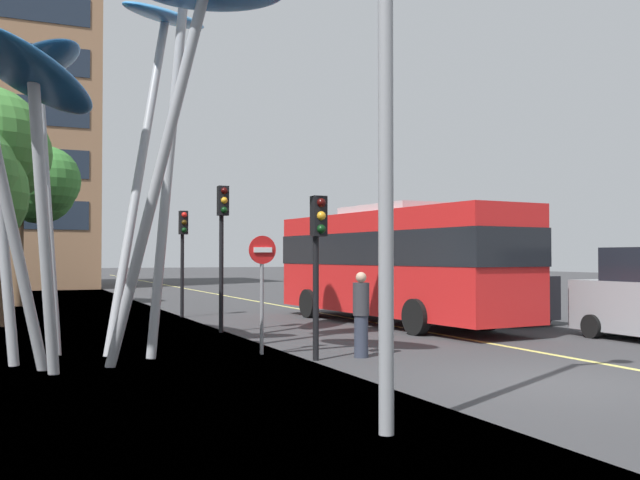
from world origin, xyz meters
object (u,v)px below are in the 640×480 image
(traffic_light_island_mid, at_px, (183,240))
(no_entry_sign, at_px, (262,275))
(traffic_light_kerb_far, at_px, (222,227))
(traffic_light_kerb_near, at_px, (318,241))
(red_bus, at_px, (392,259))
(leaf_sculpture, at_px, (72,31))
(pedestrian, at_px, (361,314))
(car_parked_far, at_px, (496,289))

(traffic_light_island_mid, bearing_deg, no_entry_sign, -93.20)
(traffic_light_kerb_far, bearing_deg, traffic_light_kerb_near, -87.01)
(red_bus, relative_size, leaf_sculpture, 1.15)
(red_bus, distance_m, traffic_light_island_mid, 7.32)
(traffic_light_kerb_near, bearing_deg, leaf_sculpture, 158.65)
(traffic_light_island_mid, height_order, pedestrian, traffic_light_island_mid)
(red_bus, xyz_separation_m, no_entry_sign, (-5.86, -4.71, -0.31))
(car_parked_far, distance_m, pedestrian, 9.18)
(traffic_light_kerb_near, xyz_separation_m, pedestrian, (1.02, 0.11, -1.50))
(traffic_light_kerb_far, xyz_separation_m, pedestrian, (1.32, -5.64, -1.99))
(traffic_light_island_mid, xyz_separation_m, no_entry_sign, (-0.54, -9.71, -0.95))
(traffic_light_island_mid, relative_size, no_entry_sign, 1.44)
(traffic_light_kerb_far, relative_size, traffic_light_island_mid, 1.10)
(leaf_sculpture, height_order, traffic_light_island_mid, leaf_sculpture)
(traffic_light_island_mid, height_order, no_entry_sign, traffic_light_island_mid)
(leaf_sculpture, bearing_deg, pedestrian, -16.66)
(car_parked_far, bearing_deg, no_entry_sign, -156.35)
(traffic_light_kerb_near, bearing_deg, car_parked_far, 32.36)
(pedestrian, bearing_deg, car_parked_far, 35.18)
(traffic_light_island_mid, distance_m, no_entry_sign, 9.77)
(traffic_light_kerb_near, relative_size, car_parked_far, 0.84)
(traffic_light_kerb_far, relative_size, car_parked_far, 1.03)
(traffic_light_kerb_far, height_order, pedestrian, traffic_light_kerb_far)
(traffic_light_kerb_near, xyz_separation_m, no_entry_sign, (-0.69, 1.37, -0.70))
(red_bus, bearing_deg, no_entry_sign, -141.20)
(traffic_light_kerb_near, relative_size, pedestrian, 1.87)
(car_parked_far, bearing_deg, traffic_light_kerb_near, -147.64)
(car_parked_far, bearing_deg, traffic_light_kerb_far, 177.75)
(car_parked_far, bearing_deg, pedestrian, -144.82)
(leaf_sculpture, xyz_separation_m, no_entry_sign, (3.83, -0.40, -4.84))
(traffic_light_island_mid, bearing_deg, leaf_sculpture, -115.14)
(no_entry_sign, bearing_deg, traffic_light_island_mid, 86.80)
(red_bus, xyz_separation_m, traffic_light_kerb_far, (-5.47, -0.33, 0.88))
(leaf_sculpture, bearing_deg, no_entry_sign, -5.96)
(leaf_sculpture, bearing_deg, traffic_light_kerb_near, -21.35)
(car_parked_far, relative_size, no_entry_sign, 1.54)
(traffic_light_kerb_far, xyz_separation_m, car_parked_far, (8.82, -0.35, -1.83))
(no_entry_sign, bearing_deg, pedestrian, -36.36)
(red_bus, relative_size, traffic_light_kerb_near, 3.24)
(traffic_light_kerb_near, xyz_separation_m, traffic_light_kerb_far, (-0.30, 5.75, 0.49))
(red_bus, height_order, leaf_sculpture, leaf_sculpture)
(red_bus, height_order, no_entry_sign, red_bus)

